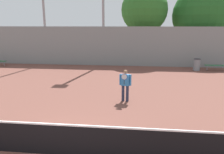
{
  "coord_description": "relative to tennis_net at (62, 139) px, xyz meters",
  "views": [
    {
      "loc": [
        2.07,
        -5.51,
        3.75
      ],
      "look_at": [
        0.79,
        6.05,
        0.93
      ],
      "focal_mm": 35.0,
      "sensor_mm": 36.0,
      "label": 1
    }
  ],
  "objects": [
    {
      "name": "tennis_player",
      "position": [
        1.58,
        4.84,
        0.4
      ],
      "size": [
        0.59,
        0.45,
        1.6
      ],
      "rotation": [
        0.0,
        0.0,
        -0.17
      ],
      "color": "#282D47",
      "rests_on": "ground_plane"
    },
    {
      "name": "tree_green_tall",
      "position": [
        8.44,
        18.14,
        4.09
      ],
      "size": [
        5.62,
        5.62,
        7.42
      ],
      "color": "brown",
      "rests_on": "ground_plane"
    },
    {
      "name": "tree_green_broad",
      "position": [
        2.78,
        17.14,
        4.61
      ],
      "size": [
        4.57,
        4.57,
        7.42
      ],
      "color": "brown",
      "rests_on": "ground_plane"
    },
    {
      "name": "back_fence",
      "position": [
        0.0,
        14.41,
        1.27
      ],
      "size": [
        31.03,
        0.06,
        3.55
      ],
      "color": "gray",
      "rests_on": "ground_plane"
    },
    {
      "name": "tennis_net",
      "position": [
        0.0,
        0.0,
        0.0
      ],
      "size": [
        11.84,
        0.09,
        0.99
      ],
      "color": "black",
      "rests_on": "ground_plane"
    },
    {
      "name": "bench_courtside_near",
      "position": [
        8.69,
        13.01,
        -0.08
      ],
      "size": [
        1.82,
        0.4,
        0.47
      ],
      "color": "#28663D",
      "rests_on": "ground_plane"
    },
    {
      "name": "trash_bin",
      "position": [
        7.1,
        12.95,
        -0.02
      ],
      "size": [
        0.57,
        0.57,
        0.97
      ],
      "color": "gray",
      "rests_on": "ground_plane"
    }
  ]
}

